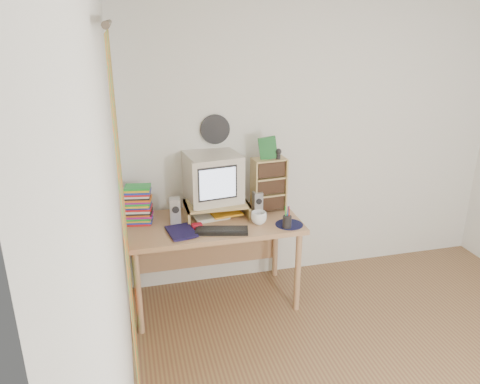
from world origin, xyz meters
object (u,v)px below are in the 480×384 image
crt_monitor (214,178)px  diary (169,233)px  cd_rack (269,185)px  keyboard (222,231)px  dvd_stack (139,207)px  mug (259,218)px  desk (212,233)px

crt_monitor → diary: 0.60m
crt_monitor → diary: size_ratio=1.73×
crt_monitor → diary: (-0.42, -0.32, -0.29)m
crt_monitor → cd_rack: (0.47, -0.02, -0.09)m
cd_rack → keyboard: bearing=-149.4°
dvd_stack → mug: (0.93, -0.25, -0.09)m
crt_monitor → keyboard: (-0.02, -0.37, -0.30)m
cd_rack → diary: cd_rack is taller
crt_monitor → dvd_stack: crt_monitor is taller
keyboard → diary: diary is taller
desk → diary: diary is taller
dvd_stack → mug: bearing=-5.2°
crt_monitor → cd_rack: crt_monitor is taller
desk → dvd_stack: 0.64m
crt_monitor → cd_rack: size_ratio=0.90×
dvd_stack → cd_rack: cd_rack is taller
keyboard → mug: (0.32, 0.09, 0.04)m
mug → crt_monitor: bearing=137.6°
desk → cd_rack: cd_rack is taller
keyboard → dvd_stack: bearing=164.8°
cd_rack → dvd_stack: bearing=175.7°
keyboard → mug: 0.34m
crt_monitor → dvd_stack: bearing=175.4°
desk → keyboard: 0.32m
desk → keyboard: size_ratio=3.46×
diary → mug: bearing=-5.6°
keyboard → dvd_stack: size_ratio=1.43×
desk → cd_rack: bearing=7.3°
dvd_stack → mug: dvd_stack is taller
dvd_stack → mug: 0.96m
crt_monitor → keyboard: size_ratio=1.03×
desk → crt_monitor: 0.46m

